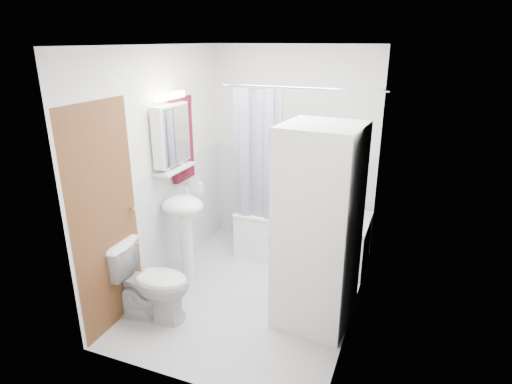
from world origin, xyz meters
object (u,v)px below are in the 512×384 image
(washer_dryer, at_px, (318,228))
(toilet, at_px, (151,282))
(sink, at_px, (184,219))
(bathtub, at_px, (303,233))

(washer_dryer, height_order, toilet, washer_dryer)
(washer_dryer, relative_size, toilet, 2.45)
(washer_dryer, bearing_deg, toilet, -154.64)
(sink, distance_m, toilet, 0.77)
(washer_dryer, bearing_deg, bathtub, 115.72)
(sink, relative_size, toilet, 1.41)
(bathtub, height_order, washer_dryer, washer_dryer)
(washer_dryer, distance_m, toilet, 1.59)
(sink, xyz_separation_m, washer_dryer, (1.43, -0.16, 0.20))
(bathtub, bearing_deg, sink, -137.65)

